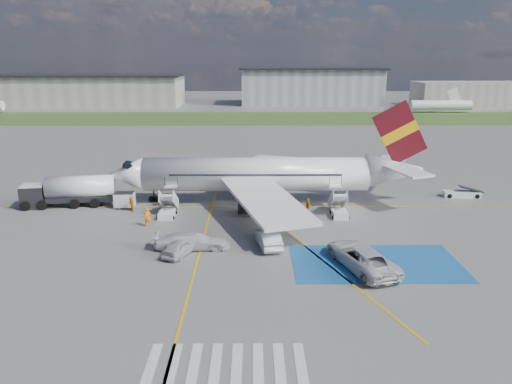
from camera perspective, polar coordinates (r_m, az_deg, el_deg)
ground at (r=45.76m, az=0.02°, el=-6.15°), size 400.00×400.00×0.00m
grass_strip at (r=138.58m, az=-0.23°, el=8.45°), size 400.00×30.00×0.01m
taxiway_line_main at (r=57.09m, az=-0.05°, el=-1.71°), size 120.00×0.20×0.01m
taxiway_line_cross at (r=36.95m, az=-7.83°, el=-11.82°), size 0.20×60.00×0.01m
taxiway_line_diag at (r=57.09m, az=-0.05°, el=-1.71°), size 20.71×56.45×0.01m
staging_box at (r=43.30m, az=13.54°, el=-7.89°), size 14.00×8.00×0.01m
crosswalk at (r=29.80m, az=-3.42°, el=-18.97°), size 9.00×4.00×0.01m
terminal_west at (r=181.41m, az=-18.24°, el=10.93°), size 60.00×22.00×10.00m
terminal_centre at (r=179.03m, az=6.30°, el=11.86°), size 48.00×18.00×12.00m
terminal_east at (r=186.86m, az=23.82°, el=10.20°), size 40.00×16.00×8.00m
airliner at (r=58.15m, az=1.42°, el=2.06°), size 36.81×32.95×11.92m
airstairs_fwd at (r=54.54m, az=-10.07°, el=-2.11°), size 1.90×5.20×3.60m
airstairs_aft at (r=54.55m, az=9.47°, el=-2.08°), size 1.90×5.20×3.60m
fuel_tanker at (r=61.06m, az=-20.54°, el=-0.16°), size 10.46×4.22×3.47m
gpu_cart at (r=58.46m, az=-14.78°, el=-0.98°), size 2.25×1.49×1.84m
belt_loader at (r=66.03m, az=22.47°, el=-0.22°), size 4.78×2.00×1.41m
car_silver_a at (r=44.01m, az=-8.68°, el=-6.27°), size 3.10×4.39×1.39m
car_silver_b at (r=45.31m, az=1.37°, el=-5.27°), size 2.64×5.21×1.64m
van_white_a at (r=41.75m, az=11.97°, el=-6.88°), size 4.75×7.07×2.43m
van_white_b at (r=45.08m, az=-7.29°, el=-5.29°), size 5.12×2.30×1.96m
crew_fwd at (r=51.62m, az=-12.28°, el=-2.83°), size 0.85×0.81×1.95m
crew_nose at (r=56.95m, az=-14.10°, el=-1.37°), size 0.95×1.01×1.66m
crew_aft at (r=54.65m, az=5.95°, el=-1.63°), size 0.73×1.11×1.75m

